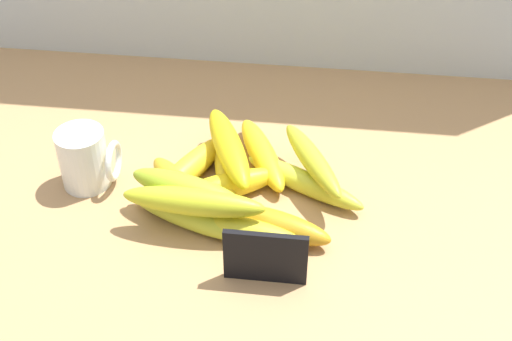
# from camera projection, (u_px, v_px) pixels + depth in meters

# --- Properties ---
(counter_top) EXTENTS (1.10, 0.76, 0.03)m
(counter_top) POSITION_uv_depth(u_px,v_px,m) (207.00, 199.00, 1.07)
(counter_top) COLOR #AB8153
(counter_top) RESTS_ON ground
(chalkboard_sign) EXTENTS (0.11, 0.02, 0.08)m
(chalkboard_sign) POSITION_uv_depth(u_px,v_px,m) (265.00, 259.00, 0.91)
(chalkboard_sign) COLOR black
(chalkboard_sign) RESTS_ON counter_top
(coffee_mug) EXTENTS (0.09, 0.07, 0.09)m
(coffee_mug) POSITION_uv_depth(u_px,v_px,m) (86.00, 158.00, 1.05)
(coffee_mug) COLOR silver
(coffee_mug) RESTS_ON counter_top
(banana_0) EXTENTS (0.08, 0.21, 0.03)m
(banana_0) POSITION_uv_depth(u_px,v_px,m) (226.00, 165.00, 1.09)
(banana_0) COLOR yellow
(banana_0) RESTS_ON counter_top
(banana_1) EXTENTS (0.17, 0.09, 0.04)m
(banana_1) POSITION_uv_depth(u_px,v_px,m) (276.00, 224.00, 0.98)
(banana_1) COLOR gold
(banana_1) RESTS_ON counter_top
(banana_2) EXTENTS (0.20, 0.11, 0.04)m
(banana_2) POSITION_uv_depth(u_px,v_px,m) (189.00, 216.00, 1.00)
(banana_2) COLOR gold
(banana_2) RESTS_ON counter_top
(banana_3) EXTENTS (0.18, 0.12, 0.04)m
(banana_3) POSITION_uv_depth(u_px,v_px,m) (223.00, 187.00, 1.04)
(banana_3) COLOR yellow
(banana_3) RESTS_ON counter_top
(banana_4) EXTENTS (0.12, 0.19, 0.04)m
(banana_4) POSITION_uv_depth(u_px,v_px,m) (188.00, 170.00, 1.07)
(banana_4) COLOR yellow
(banana_4) RESTS_ON counter_top
(banana_5) EXTENTS (0.20, 0.13, 0.04)m
(banana_5) POSITION_uv_depth(u_px,v_px,m) (304.00, 182.00, 1.06)
(banana_5) COLOR gold
(banana_5) RESTS_ON counter_top
(banana_6) EXTENTS (0.15, 0.16, 0.04)m
(banana_6) POSITION_uv_depth(u_px,v_px,m) (184.00, 192.00, 1.03)
(banana_6) COLOR gold
(banana_6) RESTS_ON counter_top
(banana_7) EXTENTS (0.11, 0.19, 0.04)m
(banana_7) POSITION_uv_depth(u_px,v_px,m) (262.00, 154.00, 1.10)
(banana_7) COLOR yellow
(banana_7) RESTS_ON counter_top
(banana_8) EXTENTS (0.18, 0.07, 0.04)m
(banana_8) POSITION_uv_depth(u_px,v_px,m) (243.00, 231.00, 0.97)
(banana_8) COLOR gold
(banana_8) RESTS_ON counter_top
(banana_9) EXTENTS (0.12, 0.18, 0.03)m
(banana_9) POSITION_uv_depth(u_px,v_px,m) (312.00, 160.00, 1.04)
(banana_9) COLOR gold
(banana_9) RESTS_ON banana_5
(banana_10) EXTENTS (0.20, 0.05, 0.04)m
(banana_10) POSITION_uv_depth(u_px,v_px,m) (193.00, 202.00, 0.96)
(banana_10) COLOR gold
(banana_10) RESTS_ON banana_2
(banana_11) EXTENTS (0.11, 0.20, 0.04)m
(banana_11) POSITION_uv_depth(u_px,v_px,m) (229.00, 147.00, 1.06)
(banana_11) COLOR yellow
(banana_11) RESTS_ON banana_0
(banana_12) EXTENTS (0.18, 0.09, 0.04)m
(banana_12) POSITION_uv_depth(u_px,v_px,m) (187.00, 189.00, 0.98)
(banana_12) COLOR #9EBA28
(banana_12) RESTS_ON banana_2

